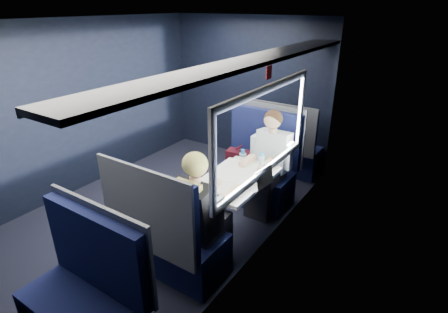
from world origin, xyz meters
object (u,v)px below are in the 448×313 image
Objects in this scene: seat_row_back at (87,302)px; laptop at (259,181)px; seat_bay_near at (256,170)px; seat_bay_far at (169,238)px; bottle_small at (261,163)px; cup at (267,168)px; woman at (200,210)px; seat_row_front at (285,148)px; table at (234,183)px; man at (269,158)px.

seat_row_back is 1.88m from laptop.
laptop is at bearing -60.45° from seat_bay_near.
seat_bay_far is 5.49× the size of bottle_small.
bottle_small is 0.09m from cup.
seat_row_back is at bearing -102.93° from woman.
seat_bay_far is 0.43m from woman.
seat_bay_far is 1.05m from laptop.
seat_bay_far is 0.95× the size of woman.
seat_bay_far is 2.67m from seat_row_front.
seat_row_front is 2.54m from woman.
seat_bay_near is at bearing -90.55° from seat_row_front.
table is 0.79× the size of seat_bay_near.
table is 0.70m from man.
bottle_small reaches higher than table.
cup is at bearing 81.00° from woman.
woman is at bearing -96.14° from bottle_small.
laptop is (0.50, -1.83, 0.39)m from seat_row_front.
woman is 5.76× the size of bottle_small.
cup is at bearing 70.96° from seat_bay_far.
woman is 0.73m from laptop.
seat_bay_far reaches higher than seat_row_back.
seat_bay_far reaches higher than cup.
cup is (-0.09, 0.35, -0.01)m from laptop.
table is 0.79× the size of seat_bay_far.
cup is (0.41, -1.47, 0.37)m from seat_row_front.
seat_bay_near is 14.30× the size of cup.
bottle_small is (0.11, 0.99, 0.11)m from woman.
seat_row_back is at bearing -105.85° from laptop.
table is 1.82m from seat_row_front.
seat_bay_far reaches higher than table.
man is (0.26, -0.17, 0.30)m from seat_bay_near.
seat_bay_near is at bearing 127.60° from cup.
seat_row_front is 1.93m from laptop.
seat_row_front is 3.82× the size of laptop.
cup is at bearing 78.97° from seat_row_back.
laptop is at bearing -5.37° from table.
seat_bay_near is 0.95× the size of man.
seat_bay_near reaches higher than table.
seat_row_front is 1.00× the size of seat_row_back.
seat_row_back is at bearing -89.81° from seat_bay_near.
bottle_small is 2.60× the size of cup.
man reaches higher than seat_row_back.
seat_row_back is at bearing -99.73° from bottle_small.
man is (0.25, 1.57, 0.30)m from seat_bay_far.
cup is (0.42, -0.55, 0.36)m from seat_bay_near.
laptop is at bearing 74.15° from seat_row_back.
seat_bay_near reaches higher than laptop.
seat_bay_near is 0.78m from cup.
seat_bay_near is 0.43m from man.
seat_bay_far is 0.95× the size of man.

